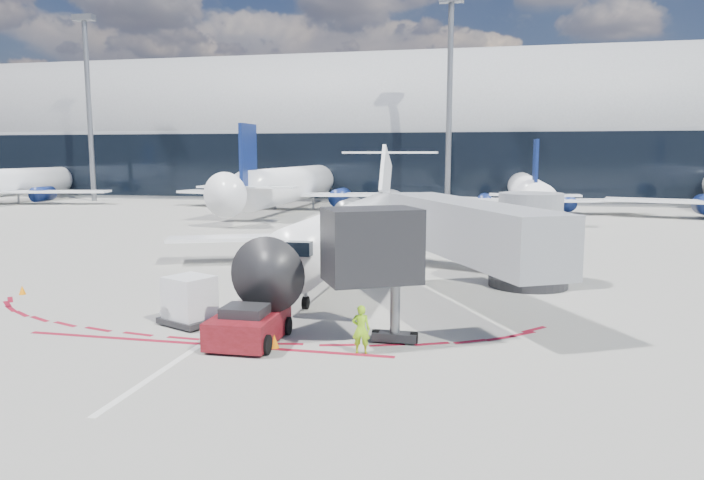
% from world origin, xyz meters
% --- Properties ---
extents(ground, '(260.00, 260.00, 0.00)m').
position_xyz_m(ground, '(0.00, 0.00, 0.00)').
color(ground, gray).
rests_on(ground, ground).
extents(apron_centerline, '(0.25, 40.00, 0.01)m').
position_xyz_m(apron_centerline, '(0.00, 2.00, 0.01)').
color(apron_centerline, silver).
rests_on(apron_centerline, ground).
extents(apron_stop_bar, '(14.00, 0.25, 0.01)m').
position_xyz_m(apron_stop_bar, '(0.00, -11.50, 0.01)').
color(apron_stop_bar, maroon).
rests_on(apron_stop_bar, ground).
extents(terminal_building, '(150.00, 24.15, 24.00)m').
position_xyz_m(terminal_building, '(0.00, 64.97, 8.52)').
color(terminal_building, '#989A9D').
rests_on(terminal_building, ground).
extents(jet_bridge, '(10.03, 15.20, 4.90)m').
position_xyz_m(jet_bridge, '(9.79, -3.01, 3.01)').
color(jet_bridge, gray).
rests_on(jet_bridge, ground).
extents(light_mast_west, '(0.70, 0.70, 25.00)m').
position_xyz_m(light_mast_west, '(-45.00, 48.00, 12.50)').
color(light_mast_west, slate).
rests_on(light_mast_west, ground).
extents(light_mast_centre, '(0.70, 0.70, 25.00)m').
position_xyz_m(light_mast_centre, '(5.00, 48.00, 12.50)').
color(light_mast_centre, slate).
rests_on(light_mast_centre, ground).
extents(regional_jet, '(24.11, 29.73, 7.45)m').
position_xyz_m(regional_jet, '(2.21, 4.99, 2.49)').
color(regional_jet, white).
rests_on(regional_jet, ground).
extents(pushback_tug, '(2.40, 5.54, 1.43)m').
position_xyz_m(pushback_tug, '(1.58, -10.97, 0.63)').
color(pushback_tug, '#510B0D').
rests_on(pushback_tug, ground).
extents(ramp_worker, '(0.64, 0.45, 1.70)m').
position_xyz_m(ramp_worker, '(5.79, -11.32, 0.85)').
color(ramp_worker, '#9AE818').
rests_on(ramp_worker, ground).
extents(uld_container, '(2.62, 2.46, 1.95)m').
position_xyz_m(uld_container, '(-1.61, -9.17, 0.97)').
color(uld_container, black).
rests_on(uld_container, ground).
extents(safety_cone_left, '(0.32, 0.32, 0.44)m').
position_xyz_m(safety_cone_left, '(-12.05, -5.94, 0.22)').
color(safety_cone_left, orange).
rests_on(safety_cone_left, ground).
extents(safety_cone_right, '(0.35, 0.35, 0.49)m').
position_xyz_m(safety_cone_right, '(2.70, -11.38, 0.24)').
color(safety_cone_right, orange).
rests_on(safety_cone_right, ground).
extents(bg_airliner_0, '(33.82, 35.80, 10.94)m').
position_xyz_m(bg_airliner_0, '(-53.76, 41.96, 5.47)').
color(bg_airliner_0, white).
rests_on(bg_airliner_0, ground).
extents(bg_airliner_1, '(37.13, 39.31, 12.01)m').
position_xyz_m(bg_airliner_1, '(-13.05, 42.35, 6.01)').
color(bg_airliner_1, white).
rests_on(bg_airliner_1, ground).
extents(bg_airliner_2, '(31.09, 32.92, 10.06)m').
position_xyz_m(bg_airliner_2, '(14.19, 42.38, 5.03)').
color(bg_airliner_2, white).
rests_on(bg_airliner_2, ground).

